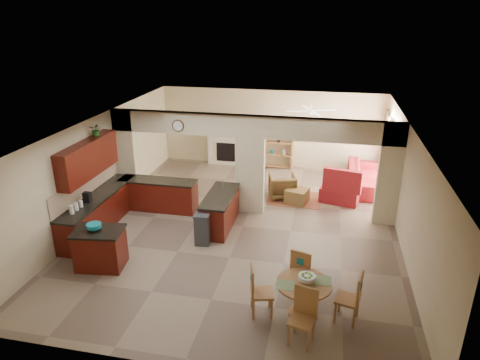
% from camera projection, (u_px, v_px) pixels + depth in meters
% --- Properties ---
extents(floor, '(10.00, 10.00, 0.00)m').
position_uv_depth(floor, '(243.00, 226.00, 11.47)').
color(floor, '#796854').
rests_on(floor, ground).
extents(ceiling, '(10.00, 10.00, 0.00)m').
position_uv_depth(ceiling, '(243.00, 124.00, 10.44)').
color(ceiling, white).
rests_on(ceiling, wall_back).
extents(wall_back, '(8.00, 0.00, 8.00)m').
position_uv_depth(wall_back, '(270.00, 129.00, 15.51)').
color(wall_back, beige).
rests_on(wall_back, floor).
extents(wall_front, '(8.00, 0.00, 8.00)m').
position_uv_depth(wall_front, '(177.00, 296.00, 6.41)').
color(wall_front, beige).
rests_on(wall_front, floor).
extents(wall_left, '(0.00, 10.00, 10.00)m').
position_uv_depth(wall_left, '(100.00, 167.00, 11.71)').
color(wall_left, beige).
rests_on(wall_left, floor).
extents(wall_right, '(0.00, 10.00, 10.00)m').
position_uv_depth(wall_right, '(407.00, 190.00, 10.20)').
color(wall_right, beige).
rests_on(wall_right, floor).
extents(partition_left_pier, '(0.60, 0.25, 2.80)m').
position_uv_depth(partition_left_pier, '(127.00, 156.00, 12.57)').
color(partition_left_pier, beige).
rests_on(partition_left_pier, floor).
extents(partition_center_pier, '(0.80, 0.25, 2.20)m').
position_uv_depth(partition_center_pier, '(250.00, 175.00, 11.98)').
color(partition_center_pier, beige).
rests_on(partition_center_pier, floor).
extents(partition_right_pier, '(0.60, 0.25, 2.80)m').
position_uv_depth(partition_right_pier, '(389.00, 175.00, 11.16)').
color(partition_right_pier, beige).
rests_on(partition_right_pier, floor).
extents(partition_header, '(8.00, 0.25, 0.60)m').
position_uv_depth(partition_header, '(251.00, 126.00, 11.46)').
color(partition_header, beige).
rests_on(partition_header, partition_center_pier).
extents(kitchen_counter, '(2.52, 3.29, 1.48)m').
position_uv_depth(kitchen_counter, '(125.00, 204.00, 11.69)').
color(kitchen_counter, '#3C0D06').
rests_on(kitchen_counter, floor).
extents(upper_cabinets, '(0.35, 2.40, 0.90)m').
position_uv_depth(upper_cabinets, '(88.00, 159.00, 10.76)').
color(upper_cabinets, '#3C0D06').
rests_on(upper_cabinets, wall_left).
extents(peninsula, '(0.70, 1.85, 0.91)m').
position_uv_depth(peninsula, '(220.00, 211.00, 11.31)').
color(peninsula, '#3C0D06').
rests_on(peninsula, floor).
extents(wall_clock, '(0.34, 0.03, 0.34)m').
position_uv_depth(wall_clock, '(178.00, 126.00, 11.72)').
color(wall_clock, '#472D17').
rests_on(wall_clock, partition_header).
extents(rug, '(1.60, 1.30, 0.01)m').
position_uv_depth(rug, '(295.00, 199.00, 13.15)').
color(rug, '#975937').
rests_on(rug, floor).
extents(fireplace, '(1.60, 0.35, 1.20)m').
position_uv_depth(fireplace, '(227.00, 148.00, 15.95)').
color(fireplace, white).
rests_on(fireplace, floor).
extents(shelving_unit, '(1.00, 0.32, 1.80)m').
position_uv_depth(shelving_unit, '(279.00, 144.00, 15.46)').
color(shelving_unit, '#A55F39').
rests_on(shelving_unit, floor).
extents(window_a, '(0.02, 0.90, 1.90)m').
position_uv_depth(window_a, '(393.00, 166.00, 12.37)').
color(window_a, white).
rests_on(window_a, wall_right).
extents(window_b, '(0.02, 0.90, 1.90)m').
position_uv_depth(window_b, '(387.00, 149.00, 13.92)').
color(window_b, white).
rests_on(window_b, wall_right).
extents(glazed_door, '(0.02, 0.70, 2.10)m').
position_uv_depth(glazed_door, '(389.00, 162.00, 13.20)').
color(glazed_door, white).
rests_on(glazed_door, wall_right).
extents(drape_a_left, '(0.10, 0.28, 2.30)m').
position_uv_depth(drape_a_left, '(394.00, 173.00, 11.83)').
color(drape_a_left, '#42251A').
rests_on(drape_a_left, wall_right).
extents(drape_a_right, '(0.10, 0.28, 2.30)m').
position_uv_depth(drape_a_right, '(389.00, 159.00, 12.92)').
color(drape_a_right, '#42251A').
rests_on(drape_a_right, wall_right).
extents(drape_b_left, '(0.10, 0.28, 2.30)m').
position_uv_depth(drape_b_left, '(387.00, 154.00, 13.38)').
color(drape_b_left, '#42251A').
rests_on(drape_b_left, wall_right).
extents(drape_b_right, '(0.10, 0.28, 2.30)m').
position_uv_depth(drape_b_right, '(383.00, 144.00, 14.47)').
color(drape_b_right, '#42251A').
rests_on(drape_b_right, wall_right).
extents(ceiling_fan, '(1.00, 1.00, 0.10)m').
position_uv_depth(ceiling_fan, '(311.00, 111.00, 12.97)').
color(ceiling_fan, white).
rests_on(ceiling_fan, ceiling).
extents(kitchen_island, '(1.15, 0.89, 0.92)m').
position_uv_depth(kitchen_island, '(100.00, 248.00, 9.51)').
color(kitchen_island, '#3C0D06').
rests_on(kitchen_island, floor).
extents(teal_bowl, '(0.32, 0.32, 0.15)m').
position_uv_depth(teal_bowl, '(94.00, 227.00, 9.32)').
color(teal_bowl, '#127681').
rests_on(teal_bowl, kitchen_island).
extents(trash_can, '(0.38, 0.33, 0.75)m').
position_uv_depth(trash_can, '(202.00, 230.00, 10.47)').
color(trash_can, '#2F2F32').
rests_on(trash_can, floor).
extents(dining_table, '(1.04, 1.04, 0.71)m').
position_uv_depth(dining_table, '(303.00, 293.00, 7.97)').
color(dining_table, '#A55F39').
rests_on(dining_table, floor).
extents(fruit_bowl, '(0.31, 0.31, 0.17)m').
position_uv_depth(fruit_bowl, '(307.00, 278.00, 7.88)').
color(fruit_bowl, '#63B827').
rests_on(fruit_bowl, dining_table).
extents(sofa, '(2.58, 1.07, 0.75)m').
position_uv_depth(sofa, '(364.00, 177.00, 13.88)').
color(sofa, maroon).
rests_on(sofa, floor).
extents(chaise, '(1.30, 1.14, 0.45)m').
position_uv_depth(chaise, '(340.00, 193.00, 12.98)').
color(chaise, maroon).
rests_on(chaise, floor).
extents(armchair, '(0.96, 0.98, 0.73)m').
position_uv_depth(armchair, '(282.00, 186.00, 13.16)').
color(armchair, maroon).
rests_on(armchair, floor).
extents(ottoman, '(0.75, 0.75, 0.45)m').
position_uv_depth(ottoman, '(297.00, 196.00, 12.80)').
color(ottoman, maroon).
rests_on(ottoman, floor).
extents(plant, '(0.30, 0.26, 0.33)m').
position_uv_depth(plant, '(96.00, 130.00, 11.00)').
color(plant, '#144512').
rests_on(plant, upper_cabinets).
extents(chair_north, '(0.52, 0.52, 1.02)m').
position_uv_depth(chair_north, '(302.00, 270.00, 8.56)').
color(chair_north, '#A55F39').
rests_on(chair_north, floor).
extents(chair_east, '(0.51, 0.51, 1.02)m').
position_uv_depth(chair_east, '(353.00, 296.00, 7.78)').
color(chair_east, '#A55F39').
rests_on(chair_east, floor).
extents(chair_south, '(0.51, 0.51, 1.02)m').
position_uv_depth(chair_south, '(304.00, 313.00, 7.34)').
color(chair_south, '#A55F39').
rests_on(chair_south, floor).
extents(chair_west, '(0.51, 0.51, 1.02)m').
position_uv_depth(chair_west, '(258.00, 289.00, 7.98)').
color(chair_west, '#A55F39').
rests_on(chair_west, floor).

